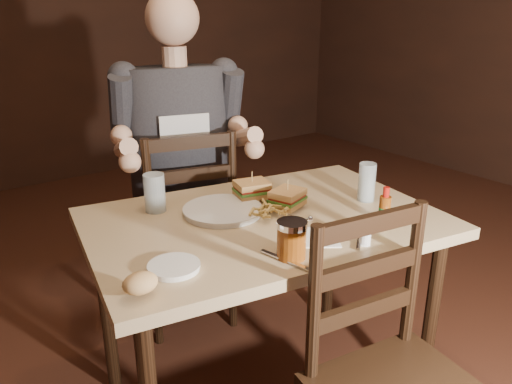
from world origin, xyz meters
TOP-DOWN VIEW (x-y plane):
  - room_shell at (0.00, 0.00)m, footprint 7.00×7.00m
  - main_table at (-0.28, 0.27)m, footprint 1.31×0.99m
  - chair_far at (-0.24, 0.96)m, footprint 0.56×0.59m
  - diner at (-0.25, 0.91)m, footprint 0.69×0.60m
  - dinner_plate at (-0.37, 0.39)m, footprint 0.32×0.32m
  - sandwich_left at (-0.21, 0.43)m, footprint 0.14×0.12m
  - sandwich_right at (-0.17, 0.28)m, footprint 0.14×0.13m
  - fries_pile at (-0.26, 0.27)m, footprint 0.24×0.19m
  - ketchup_dollop at (-0.12, 0.29)m, footprint 0.05×0.05m
  - glass_left at (-0.55, 0.55)m, footprint 0.09×0.09m
  - glass_right at (0.13, 0.18)m, footprint 0.07×0.07m
  - hot_sauce at (0.02, -0.00)m, footprint 0.05×0.05m
  - salt_shaker at (-0.16, -0.08)m, footprint 0.04×0.04m
  - syrup_dispenser at (-0.39, -0.01)m, footprint 0.10×0.10m
  - napkin at (-0.25, 0.05)m, footprint 0.22×0.21m
  - knife at (-0.42, -0.04)m, footprint 0.06×0.21m
  - fork at (-0.15, -0.05)m, footprint 0.13×0.10m
  - side_plate at (-0.70, 0.13)m, footprint 0.16×0.16m
  - bread_roll at (-0.83, 0.05)m, footprint 0.10×0.09m

SIDE VIEW (x-z plane):
  - chair_far at x=-0.24m, z-range 0.00..0.97m
  - main_table at x=-0.28m, z-range 0.30..1.07m
  - napkin at x=-0.25m, z-range 0.77..0.77m
  - side_plate at x=-0.70m, z-range 0.77..0.78m
  - fork at x=-0.15m, z-range 0.77..0.78m
  - knife at x=-0.42m, z-range 0.77..0.78m
  - dinner_plate at x=-0.37m, z-range 0.77..0.79m
  - ketchup_dollop at x=-0.12m, z-range 0.79..0.80m
  - salt_shaker at x=-0.16m, z-range 0.77..0.84m
  - fries_pile at x=-0.26m, z-range 0.79..0.82m
  - bread_roll at x=-0.83m, z-range 0.78..0.83m
  - syrup_dispenser at x=-0.39m, z-range 0.77..0.88m
  - hot_sauce at x=0.02m, z-range 0.77..0.90m
  - sandwich_right at x=-0.17m, z-range 0.79..0.89m
  - sandwich_left at x=-0.21m, z-range 0.79..0.89m
  - glass_left at x=-0.55m, z-range 0.77..0.91m
  - glass_right at x=0.13m, z-range 0.77..0.91m
  - diner at x=-0.25m, z-range 0.50..1.53m
  - room_shell at x=0.00m, z-range -2.10..4.90m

